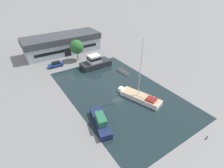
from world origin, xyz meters
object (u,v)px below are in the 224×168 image
Objects in this scene: sailboat_moored at (140,97)px; cabin_boat at (101,122)px; parked_car at (56,64)px; motor_cruiser at (95,63)px; quay_tree_near_building at (77,47)px; small_dinghy at (123,72)px; warehouse_building at (62,44)px.

sailboat_moored reaches higher than cabin_boat.
parked_car is 12.43m from motor_cruiser.
quay_tree_near_building is 0.73× the size of motor_cruiser.
parked_car is 1.02× the size of small_dinghy.
sailboat_moored is 13.51m from small_dinghy.
warehouse_building is at bearing 93.94° from cabin_boat.
cabin_boat is (-11.80, -2.10, 0.27)m from sailboat_moored.
sailboat_moored is 1.70× the size of cabin_boat.
sailboat_moored is at bearing -82.87° from warehouse_building.
parked_car is (-6.44, -10.70, -2.40)m from warehouse_building.
cabin_boat reaches higher than parked_car.
motor_cruiser is (3.90, -17.58, -1.79)m from warehouse_building.
cabin_boat is at bearing -99.81° from warehouse_building.
warehouse_building reaches higher than cabin_boat.
quay_tree_near_building is at bearing -80.69° from warehouse_building.
sailboat_moored reaches higher than small_dinghy.
warehouse_building reaches higher than small_dinghy.
warehouse_building is 18.09m from motor_cruiser.
warehouse_building is 12.71m from parked_car.
cabin_boat is at bearing 177.34° from parked_car.
parked_car is 0.54× the size of cabin_boat.
quay_tree_near_building reaches higher than small_dinghy.
warehouse_building reaches higher than parked_car.
motor_cruiser is at bearing -72.59° from quay_tree_near_building.
quay_tree_near_building is 8.82m from parked_car.
quay_tree_near_building is at bearing 16.64° from motor_cruiser.
small_dinghy is at bearing -148.58° from motor_cruiser.
warehouse_building is 1.90× the size of sailboat_moored.
warehouse_building is 2.90× the size of motor_cruiser.
sailboat_moored is (4.22, -38.24, -2.55)m from warehouse_building.
motor_cruiser is (2.45, -7.81, -3.20)m from quay_tree_near_building.
motor_cruiser is 1.11× the size of cabin_boat.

